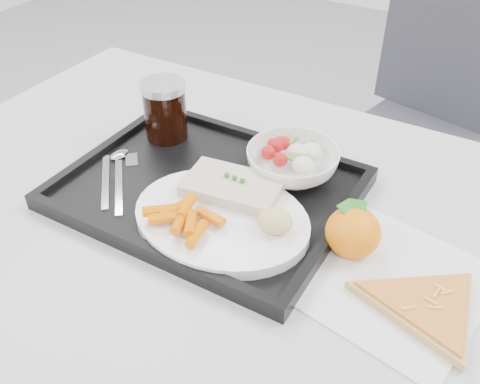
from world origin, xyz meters
TOP-DOWN VIEW (x-y plane):
  - table at (0.00, 0.30)m, footprint 1.20×0.80m
  - chair at (0.13, 1.19)m, footprint 0.50×0.50m
  - tray at (-0.06, 0.31)m, footprint 0.45×0.35m
  - dinner_plate at (0.01, 0.25)m, footprint 0.27×0.27m
  - fish_fillet at (-0.00, 0.30)m, footprint 0.16×0.11m
  - bread_roll at (0.09, 0.26)m, footprint 0.06×0.06m
  - salad_bowl at (0.05, 0.41)m, footprint 0.15×0.15m
  - cola_glass at (-0.21, 0.41)m, footprint 0.08×0.08m
  - cutlery at (-0.21, 0.27)m, footprint 0.14×0.15m
  - napkin at (0.25, 0.27)m, footprint 0.29×0.28m
  - tangerine at (0.19, 0.30)m, footprint 0.09×0.09m
  - pizza_slice at (0.31, 0.25)m, footprint 0.24×0.24m
  - carrot_pile at (-0.02, 0.20)m, footprint 0.11×0.09m
  - salad_contents at (0.04, 0.42)m, footprint 0.10×0.08m

SIDE VIEW (x-z plane):
  - chair at x=0.13m, z-range 0.07..1.00m
  - table at x=0.00m, z-range 0.31..1.06m
  - napkin at x=0.25m, z-range 0.75..0.75m
  - tray at x=-0.06m, z-range 0.75..0.77m
  - pizza_slice at x=0.31m, z-range 0.75..0.77m
  - cutlery at x=-0.21m, z-range 0.76..0.77m
  - dinner_plate at x=0.01m, z-range 0.77..0.78m
  - tangerine at x=0.19m, z-range 0.75..0.82m
  - salad_bowl at x=0.05m, z-range 0.77..0.81m
  - fish_fillet at x=0.00m, z-range 0.78..0.81m
  - carrot_pile at x=-0.02m, z-range 0.79..0.81m
  - bread_roll at x=0.09m, z-range 0.78..0.82m
  - salad_contents at x=0.04m, z-range 0.79..0.81m
  - cola_glass at x=-0.21m, z-range 0.77..0.88m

